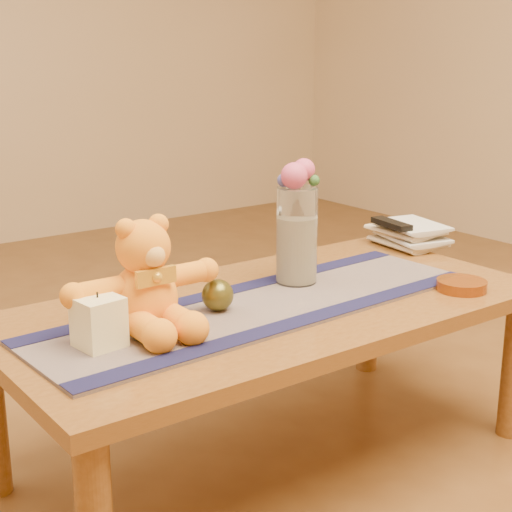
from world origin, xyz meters
TOP-DOWN VIEW (x-y plane):
  - floor at (0.00, 0.00)m, footprint 5.50×5.50m
  - coffee_table_top at (0.00, 0.00)m, footprint 1.40×0.70m
  - table_leg_br at (0.64, 0.29)m, footprint 0.07×0.07m
  - persian_runner at (-0.05, -0.02)m, footprint 1.21×0.40m
  - runner_border_near at (-0.04, -0.17)m, footprint 1.20×0.11m
  - runner_border_far at (-0.05, 0.12)m, footprint 1.20×0.11m
  - teddy_bear at (-0.36, 0.01)m, footprint 0.37×0.30m
  - pillar_candle at (-0.49, -0.03)m, footprint 0.10×0.10m
  - candle_wick at (-0.49, -0.03)m, footprint 0.00×0.00m
  - glass_vase at (0.14, 0.08)m, footprint 0.11×0.11m
  - potpourri_fill at (0.14, 0.08)m, footprint 0.09×0.09m
  - rose_left at (0.12, 0.07)m, footprint 0.07×0.07m
  - rose_right at (0.17, 0.08)m, footprint 0.06×0.06m
  - blue_flower_back at (0.15, 0.11)m, footprint 0.04×0.04m
  - blue_flower_side at (0.11, 0.10)m, footprint 0.04×0.04m
  - leaf_sprig at (0.18, 0.06)m, footprint 0.03×0.03m
  - bronze_ball at (-0.16, 0.01)m, footprint 0.08×0.08m
  - book_bottom at (0.62, 0.19)m, footprint 0.19×0.24m
  - book_lower at (0.63, 0.19)m, footprint 0.21×0.26m
  - book_upper at (0.62, 0.20)m, footprint 0.18×0.23m
  - book_top at (0.63, 0.19)m, footprint 0.21×0.25m
  - tv_remote at (0.62, 0.18)m, footprint 0.07×0.17m
  - amber_dish at (0.47, -0.22)m, footprint 0.17×0.17m

SIDE VIEW (x-z plane):
  - floor at x=0.00m, z-range 0.00..0.00m
  - table_leg_br at x=0.64m, z-range 0.00..0.41m
  - coffee_table_top at x=0.00m, z-range 0.41..0.45m
  - persian_runner at x=-0.05m, z-range 0.45..0.46m
  - runner_border_near at x=-0.04m, z-range 0.46..0.46m
  - runner_border_far at x=-0.05m, z-range 0.46..0.46m
  - book_bottom at x=0.62m, z-range 0.45..0.47m
  - amber_dish at x=0.47m, z-range 0.45..0.48m
  - book_lower at x=0.63m, z-range 0.47..0.49m
  - bronze_ball at x=-0.16m, z-range 0.46..0.54m
  - book_upper at x=0.62m, z-range 0.49..0.51m
  - pillar_candle at x=-0.49m, z-range 0.46..0.57m
  - book_top at x=0.63m, z-range 0.51..0.53m
  - tv_remote at x=0.62m, z-range 0.53..0.54m
  - potpourri_fill at x=0.14m, z-range 0.46..0.64m
  - candle_wick at x=-0.49m, z-range 0.57..0.58m
  - teddy_bear at x=-0.36m, z-range 0.46..0.70m
  - glass_vase at x=0.14m, z-range 0.46..0.72m
  - leaf_sprig at x=0.18m, z-range 0.72..0.75m
  - blue_flower_side at x=0.11m, z-range 0.72..0.76m
  - blue_flower_back at x=0.15m, z-range 0.72..0.77m
  - rose_left at x=0.12m, z-range 0.72..0.79m
  - rose_right at x=0.17m, z-range 0.73..0.79m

